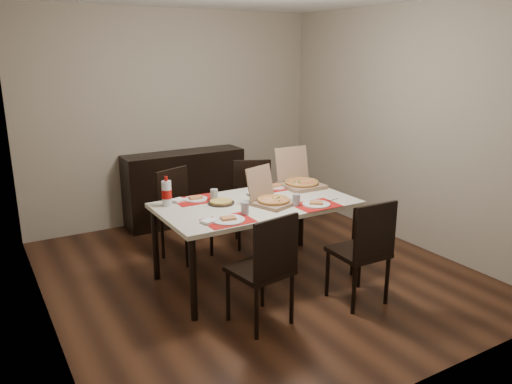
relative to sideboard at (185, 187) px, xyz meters
The scene contains 18 objects.
ground 1.84m from the sideboard, 90.00° to the right, with size 3.80×4.00×0.02m, color #412314.
room_walls 1.86m from the sideboard, 90.00° to the right, with size 3.84×4.02×2.62m.
sideboard is the anchor object (origin of this frame).
dining_table 1.87m from the sideboard, 91.67° to the right, with size 1.80×1.00×0.75m.
chair_near_left 2.70m from the sideboard, 99.43° to the right, with size 0.48×0.48×0.93m.
chair_near_right 2.81m from the sideboard, 80.59° to the right, with size 0.43×0.43×0.93m.
chair_far_left 1.11m from the sideboard, 114.56° to the right, with size 0.54×0.54×0.93m.
chair_far_right 1.13m from the sideboard, 70.16° to the right, with size 0.56×0.56×0.93m.
setting_near_left 2.25m from the sideboard, 102.67° to the right, with size 0.46×0.30×0.11m.
setting_near_right 2.24m from the sideboard, 81.47° to the right, with size 0.51×0.30×0.11m.
setting_far_left 1.64m from the sideboard, 107.62° to the right, with size 0.46×0.30×0.11m.
setting_far_right 1.61m from the sideboard, 77.67° to the right, with size 0.50×0.30×0.11m.
napkin_loose 1.87m from the sideboard, 91.72° to the right, with size 0.12×0.11×0.02m, color white.
pizza_box_center 2.01m from the sideboard, 89.01° to the right, with size 0.43×0.45×0.33m.
pizza_box_right 1.76m from the sideboard, 68.85° to the right, with size 0.40×0.44×0.39m.
faina_plate 1.79m from the sideboard, 101.51° to the right, with size 0.25×0.25×0.03m.
dip_bowl 1.65m from the sideboard, 88.50° to the right, with size 0.12×0.12×0.03m, color white.
soda_bottle 1.78m from the sideboard, 117.53° to the right, with size 0.09×0.09×0.28m.
Camera 1 is at (-2.30, -3.89, 2.10)m, focal length 35.00 mm.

